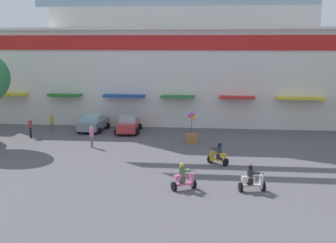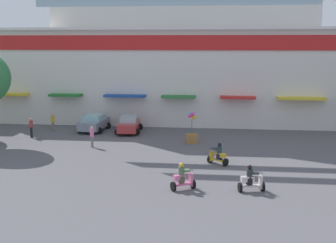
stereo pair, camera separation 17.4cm
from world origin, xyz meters
name	(u,v)px [view 2 (the right image)]	position (x,y,z in m)	size (l,w,h in m)	color
ground_plane	(153,185)	(0.00, 13.00, 0.00)	(128.00, 128.00, 0.00)	#5A575C
colonial_building	(186,31)	(0.00, 37.00, 9.14)	(37.77, 19.05, 20.73)	silver
parked_car_0	(94,123)	(-7.62, 27.59, 0.76)	(2.60, 3.94, 1.50)	gray
parked_car_1	(129,124)	(-4.29, 27.25, 0.75)	(2.43, 4.07, 1.48)	#AF3232
scooter_rider_1	(183,178)	(1.76, 12.32, 0.65)	(1.42, 1.14, 1.54)	black
scooter_rider_5	(251,180)	(5.47, 12.44, 0.63)	(1.49, 0.84, 1.51)	black
scooter_rider_6	(218,155)	(3.68, 17.64, 0.62)	(1.45, 1.26, 1.50)	black
pedestrian_0	(31,126)	(-12.10, 24.17, 0.98)	(0.44, 0.44, 1.71)	black
pedestrian_1	(53,121)	(-11.25, 26.97, 0.94)	(0.38, 0.38, 1.65)	#716A5B
pedestrian_2	(92,135)	(-6.00, 21.41, 0.95)	(0.34, 0.34, 1.65)	slate
balloon_vendor_cart	(192,131)	(1.56, 23.68, 0.99)	(1.02, 0.80, 2.56)	#9E6C39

